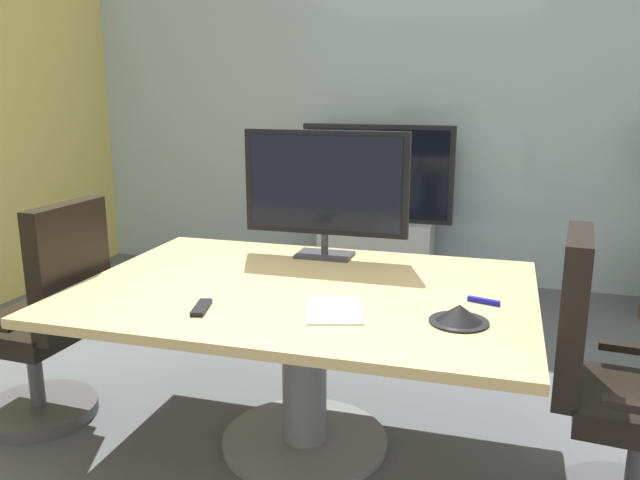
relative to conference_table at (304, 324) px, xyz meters
The scene contains 11 objects.
ground_plane 0.62m from the conference_table, 133.22° to the right, with size 6.88×6.88×0.00m, color #515459.
wall_back_glass_partition 2.89m from the conference_table, 92.98° to the left, with size 5.36×0.10×2.69m, color #9EB2B7.
conference_table is the anchor object (origin of this frame).
office_chair_left 1.27m from the conference_table, behind, with size 0.61×0.58×1.09m.
office_chair_right 1.27m from the conference_table, ahead, with size 0.62×0.60×1.09m.
tv_monitor 0.74m from the conference_table, 95.59° to the left, with size 0.84×0.18×0.64m.
wall_display_unit 2.44m from the conference_table, 93.81° to the left, with size 1.20×0.36×1.31m.
conference_phone 0.75m from the conference_table, 20.46° to the right, with size 0.22×0.22×0.07m.
remote_control 0.52m from the conference_table, 127.04° to the right, with size 0.05×0.17×0.02m, color black.
whiteboard_marker 0.78m from the conference_table, ahead, with size 0.13×0.02×0.02m, color #1919A5.
paper_notepad 0.38m from the conference_table, 51.91° to the right, with size 0.21×0.30×0.01m, color white.
Camera 1 is at (0.95, -2.36, 1.61)m, focal length 35.89 mm.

